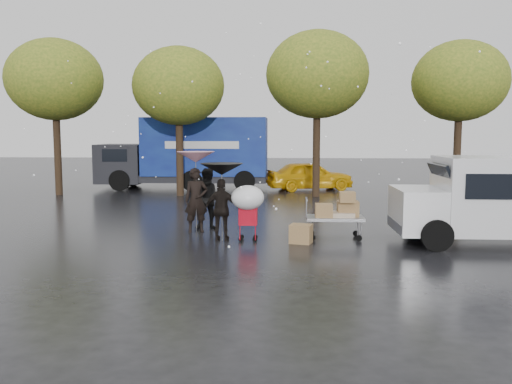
# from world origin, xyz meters

# --- Properties ---
(ground) EXTENTS (90.00, 90.00, 0.00)m
(ground) POSITION_xyz_m (0.00, 0.00, 0.00)
(ground) COLOR black
(ground) RESTS_ON ground
(person_pink) EXTENTS (0.76, 0.61, 1.81)m
(person_pink) POSITION_xyz_m (-1.33, 1.32, 0.91)
(person_pink) COLOR black
(person_pink) RESTS_ON ground
(person_middle) EXTENTS (0.98, 0.83, 1.77)m
(person_middle) POSITION_xyz_m (-1.03, 1.76, 0.89)
(person_middle) COLOR black
(person_middle) RESTS_ON ground
(person_black) EXTENTS (0.97, 0.45, 1.61)m
(person_black) POSITION_xyz_m (-0.46, 0.15, 0.81)
(person_black) COLOR black
(person_black) RESTS_ON ground
(umbrella_pink) EXTENTS (1.06, 1.06, 2.27)m
(umbrella_pink) POSITION_xyz_m (-1.33, 1.32, 2.12)
(umbrella_pink) COLOR #4C4C4C
(umbrella_pink) RESTS_ON ground
(umbrella_black) EXTENTS (1.12, 1.12, 2.01)m
(umbrella_black) POSITION_xyz_m (-0.46, 0.15, 1.86)
(umbrella_black) COLOR #4C4C4C
(umbrella_black) RESTS_ON ground
(vendor_cart) EXTENTS (1.52, 0.80, 1.27)m
(vendor_cart) POSITION_xyz_m (2.57, 0.58, 0.73)
(vendor_cart) COLOR slate
(vendor_cart) RESTS_ON ground
(shopping_cart) EXTENTS (0.84, 0.84, 1.46)m
(shopping_cart) POSITION_xyz_m (0.21, 0.03, 1.06)
(shopping_cart) COLOR #A30918
(shopping_cart) RESTS_ON ground
(white_van) EXTENTS (4.91, 2.18, 2.20)m
(white_van) POSITION_xyz_m (6.58, 0.14, 1.16)
(white_van) COLOR silver
(white_van) RESTS_ON ground
(blue_truck) EXTENTS (8.30, 2.60, 3.50)m
(blue_truck) POSITION_xyz_m (-3.60, 12.90, 1.76)
(blue_truck) COLOR navy
(blue_truck) RESTS_ON ground
(box_ground_near) EXTENTS (0.63, 0.55, 0.48)m
(box_ground_near) POSITION_xyz_m (1.58, -0.06, 0.24)
(box_ground_near) COLOR brown
(box_ground_near) RESTS_ON ground
(box_ground_far) EXTENTS (0.49, 0.40, 0.36)m
(box_ground_far) POSITION_xyz_m (1.66, 0.55, 0.18)
(box_ground_far) COLOR brown
(box_ground_far) RESTS_ON ground
(yellow_taxi) EXTENTS (4.43, 2.70, 1.41)m
(yellow_taxi) POSITION_xyz_m (2.34, 12.59, 0.70)
(yellow_taxi) COLOR #E4A70C
(yellow_taxi) RESTS_ON ground
(tree_row) EXTENTS (21.60, 4.40, 7.12)m
(tree_row) POSITION_xyz_m (-0.47, 10.00, 5.02)
(tree_row) COLOR black
(tree_row) RESTS_ON ground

